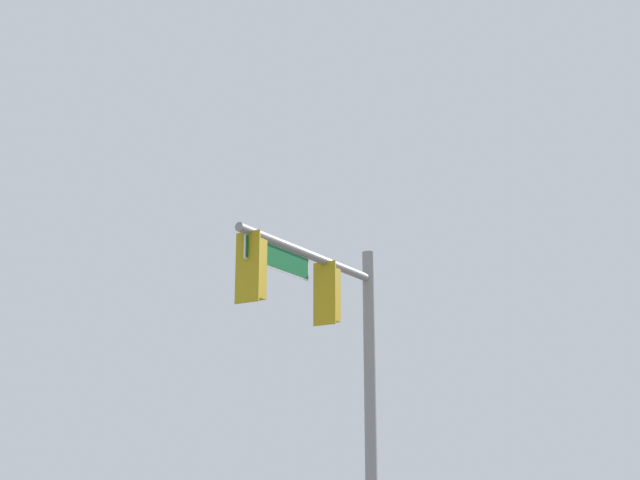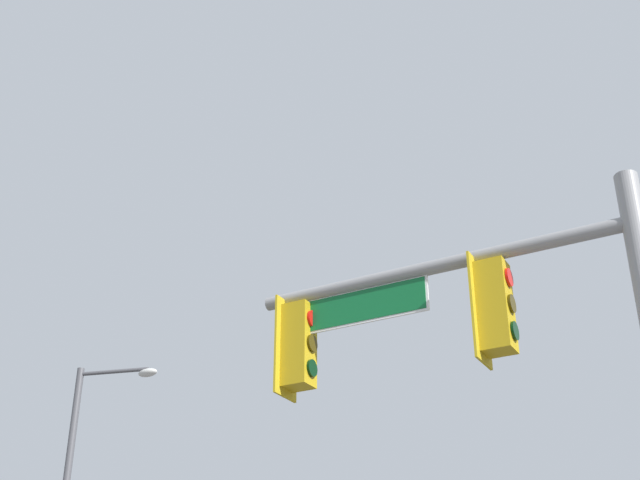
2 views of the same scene
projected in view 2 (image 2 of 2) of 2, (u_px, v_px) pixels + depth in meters
signal_pole_near at (515, 373)px, 9.75m from camera, size 4.86×0.56×6.48m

